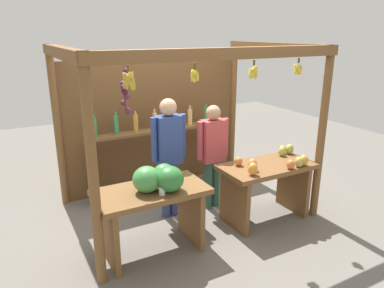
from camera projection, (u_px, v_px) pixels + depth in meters
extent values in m
plane|color=slate|center=(185.00, 208.00, 5.13)|extent=(12.00, 12.00, 0.00)
cylinder|color=brown|center=(93.00, 178.00, 3.30)|extent=(0.10, 0.10, 2.25)
cylinder|color=brown|center=(322.00, 136.00, 4.62)|extent=(0.10, 0.10, 2.25)
cylinder|color=brown|center=(58.00, 129.00, 4.96)|extent=(0.10, 0.10, 2.25)
cylinder|color=brown|center=(233.00, 108.00, 6.29)|extent=(0.10, 0.10, 2.25)
cube|color=brown|center=(230.00, 53.00, 3.64)|extent=(3.02, 0.12, 0.12)
cube|color=brown|center=(62.00, 52.00, 3.81)|extent=(0.12, 2.09, 0.12)
cube|color=brown|center=(275.00, 47.00, 5.14)|extent=(0.12, 2.09, 0.12)
cube|color=brown|center=(155.00, 124.00, 5.68)|extent=(2.92, 0.04, 2.03)
cylinder|color=brown|center=(254.00, 63.00, 3.89)|extent=(0.02, 0.02, 0.06)
ellipsoid|color=yellow|center=(255.00, 73.00, 3.93)|extent=(0.04, 0.07, 0.12)
ellipsoid|color=yellow|center=(255.00, 71.00, 3.94)|extent=(0.06, 0.07, 0.12)
ellipsoid|color=yellow|center=(253.00, 71.00, 3.94)|extent=(0.08, 0.05, 0.12)
ellipsoid|color=yellow|center=(251.00, 74.00, 3.94)|extent=(0.07, 0.05, 0.12)
ellipsoid|color=yellow|center=(250.00, 74.00, 3.92)|extent=(0.05, 0.06, 0.12)
ellipsoid|color=yellow|center=(252.00, 73.00, 3.90)|extent=(0.05, 0.08, 0.12)
ellipsoid|color=yellow|center=(254.00, 73.00, 3.90)|extent=(0.05, 0.05, 0.12)
ellipsoid|color=yellow|center=(256.00, 71.00, 3.90)|extent=(0.07, 0.05, 0.12)
ellipsoid|color=yellow|center=(256.00, 74.00, 3.93)|extent=(0.06, 0.07, 0.12)
cylinder|color=brown|center=(128.00, 68.00, 3.34)|extent=(0.02, 0.02, 0.06)
ellipsoid|color=gold|center=(131.00, 82.00, 3.39)|extent=(0.04, 0.08, 0.15)
ellipsoid|color=gold|center=(131.00, 79.00, 3.40)|extent=(0.07, 0.08, 0.16)
ellipsoid|color=gold|center=(128.00, 79.00, 3.39)|extent=(0.08, 0.04, 0.15)
ellipsoid|color=gold|center=(125.00, 81.00, 3.40)|extent=(0.08, 0.06, 0.16)
ellipsoid|color=gold|center=(127.00, 82.00, 3.38)|extent=(0.06, 0.08, 0.16)
ellipsoid|color=gold|center=(126.00, 80.00, 3.35)|extent=(0.05, 0.09, 0.16)
ellipsoid|color=gold|center=(128.00, 80.00, 3.34)|extent=(0.09, 0.07, 0.16)
ellipsoid|color=gold|center=(131.00, 83.00, 3.36)|extent=(0.08, 0.04, 0.16)
ellipsoid|color=gold|center=(133.00, 83.00, 3.37)|extent=(0.06, 0.07, 0.16)
cylinder|color=brown|center=(195.00, 66.00, 3.56)|extent=(0.02, 0.02, 0.06)
ellipsoid|color=yellow|center=(196.00, 77.00, 3.61)|extent=(0.04, 0.08, 0.12)
ellipsoid|color=yellow|center=(193.00, 76.00, 3.64)|extent=(0.06, 0.04, 0.13)
ellipsoid|color=yellow|center=(192.00, 75.00, 3.59)|extent=(0.05, 0.07, 0.13)
ellipsoid|color=yellow|center=(193.00, 77.00, 3.57)|extent=(0.06, 0.07, 0.13)
ellipsoid|color=yellow|center=(197.00, 76.00, 3.58)|extent=(0.06, 0.05, 0.13)
cylinder|color=brown|center=(299.00, 60.00, 4.20)|extent=(0.02, 0.02, 0.06)
ellipsoid|color=yellow|center=(299.00, 70.00, 4.24)|extent=(0.04, 0.07, 0.12)
ellipsoid|color=yellow|center=(297.00, 70.00, 4.25)|extent=(0.07, 0.05, 0.13)
ellipsoid|color=yellow|center=(296.00, 70.00, 4.24)|extent=(0.07, 0.06, 0.13)
ellipsoid|color=yellow|center=(296.00, 69.00, 4.21)|extent=(0.04, 0.07, 0.12)
ellipsoid|color=yellow|center=(299.00, 69.00, 4.19)|extent=(0.06, 0.05, 0.13)
ellipsoid|color=yellow|center=(301.00, 70.00, 4.21)|extent=(0.05, 0.05, 0.12)
cylinder|color=#4C422D|center=(125.00, 90.00, 3.64)|extent=(0.01, 0.01, 0.55)
sphere|color=#511938|center=(126.00, 71.00, 3.58)|extent=(0.06, 0.06, 0.06)
sphere|color=#601E42|center=(127.00, 76.00, 3.62)|extent=(0.07, 0.07, 0.07)
sphere|color=#511938|center=(123.00, 84.00, 3.61)|extent=(0.07, 0.07, 0.07)
sphere|color=#511938|center=(123.00, 87.00, 3.60)|extent=(0.06, 0.06, 0.06)
sphere|color=#47142D|center=(125.00, 91.00, 3.64)|extent=(0.07, 0.07, 0.07)
sphere|color=#601E42|center=(127.00, 96.00, 3.67)|extent=(0.07, 0.07, 0.07)
sphere|color=#511938|center=(123.00, 103.00, 3.67)|extent=(0.06, 0.06, 0.06)
sphere|color=#601E42|center=(128.00, 111.00, 3.70)|extent=(0.07, 0.07, 0.07)
cube|color=brown|center=(151.00, 192.00, 3.92)|extent=(1.22, 0.64, 0.06)
cube|color=brown|center=(109.00, 234.00, 3.81)|extent=(0.06, 0.58, 0.71)
cube|color=brown|center=(191.00, 213.00, 4.26)|extent=(0.06, 0.58, 0.71)
ellipsoid|color=#38843D|center=(164.00, 173.00, 4.06)|extent=(0.29, 0.29, 0.22)
ellipsoid|color=#2D7533|center=(169.00, 179.00, 3.82)|extent=(0.44, 0.44, 0.28)
ellipsoid|color=#429347|center=(147.00, 179.00, 3.81)|extent=(0.43, 0.43, 0.28)
cylinder|color=white|center=(162.00, 191.00, 3.77)|extent=(0.07, 0.07, 0.09)
cube|color=brown|center=(267.00, 167.00, 4.65)|extent=(1.22, 0.64, 0.06)
cube|color=brown|center=(234.00, 202.00, 4.54)|extent=(0.06, 0.58, 0.71)
cube|color=brown|center=(293.00, 187.00, 4.99)|extent=(0.06, 0.58, 0.71)
ellipsoid|color=gold|center=(304.00, 160.00, 4.58)|extent=(0.12, 0.12, 0.14)
ellipsoid|color=#A8B24C|center=(282.00, 151.00, 4.93)|extent=(0.14, 0.14, 0.13)
ellipsoid|color=#E07F47|center=(252.00, 165.00, 4.41)|extent=(0.14, 0.14, 0.15)
ellipsoid|color=gold|center=(253.00, 169.00, 4.27)|extent=(0.16, 0.16, 0.16)
ellipsoid|color=gold|center=(282.00, 149.00, 5.04)|extent=(0.14, 0.14, 0.12)
ellipsoid|color=#A8B24C|center=(290.00, 149.00, 5.01)|extent=(0.14, 0.14, 0.14)
ellipsoid|color=#CC7038|center=(291.00, 164.00, 4.47)|extent=(0.12, 0.12, 0.12)
ellipsoid|color=#CC7038|center=(239.00, 161.00, 4.58)|extent=(0.10, 0.10, 0.12)
ellipsoid|color=#B79E47|center=(299.00, 162.00, 4.53)|extent=(0.15, 0.15, 0.14)
cube|color=brown|center=(94.00, 172.00, 5.12)|extent=(0.05, 0.20, 1.00)
cube|color=brown|center=(209.00, 151.00, 5.98)|extent=(0.05, 0.20, 1.00)
cube|color=brown|center=(155.00, 131.00, 5.41)|extent=(1.90, 0.22, 0.04)
cylinder|color=#338C4C|center=(95.00, 128.00, 4.95)|extent=(0.06, 0.06, 0.28)
cylinder|color=#338C4C|center=(94.00, 116.00, 4.90)|extent=(0.03, 0.03, 0.06)
cylinder|color=#338C4C|center=(116.00, 125.00, 5.09)|extent=(0.06, 0.06, 0.27)
cylinder|color=#338C4C|center=(115.00, 114.00, 5.04)|extent=(0.03, 0.03, 0.06)
cylinder|color=gold|center=(136.00, 124.00, 5.23)|extent=(0.07, 0.07, 0.25)
cylinder|color=gold|center=(135.00, 113.00, 5.18)|extent=(0.03, 0.03, 0.06)
cylinder|color=#D8B266|center=(155.00, 121.00, 5.36)|extent=(0.07, 0.07, 0.25)
cylinder|color=#D8B266|center=(154.00, 111.00, 5.32)|extent=(0.03, 0.03, 0.06)
cylinder|color=#D8B266|center=(173.00, 119.00, 5.50)|extent=(0.07, 0.07, 0.26)
cylinder|color=#D8B266|center=(173.00, 109.00, 5.45)|extent=(0.03, 0.03, 0.06)
cylinder|color=#D8B266|center=(190.00, 117.00, 5.63)|extent=(0.07, 0.07, 0.24)
cylinder|color=#D8B266|center=(190.00, 108.00, 5.59)|extent=(0.03, 0.03, 0.06)
cylinder|color=#338C4C|center=(206.00, 115.00, 5.77)|extent=(0.06, 0.06, 0.24)
cylinder|color=#338C4C|center=(206.00, 106.00, 5.72)|extent=(0.03, 0.03, 0.06)
cylinder|color=navy|center=(166.00, 191.00, 4.80)|extent=(0.11, 0.11, 0.75)
cylinder|color=navy|center=(174.00, 189.00, 4.85)|extent=(0.11, 0.11, 0.75)
cube|color=#2D428C|center=(169.00, 140.00, 4.62)|extent=(0.32, 0.19, 0.64)
cylinder|color=#2D428C|center=(154.00, 140.00, 4.52)|extent=(0.08, 0.08, 0.57)
cylinder|color=#2D428C|center=(183.00, 136.00, 4.70)|extent=(0.08, 0.08, 0.57)
sphere|color=tan|center=(168.00, 107.00, 4.49)|extent=(0.22, 0.22, 0.22)
cylinder|color=#315C47|center=(208.00, 185.00, 5.06)|extent=(0.11, 0.11, 0.69)
cylinder|color=#315C47|center=(216.00, 183.00, 5.12)|extent=(0.11, 0.11, 0.69)
cube|color=#BF474C|center=(213.00, 141.00, 4.90)|extent=(0.32, 0.19, 0.58)
cylinder|color=#BF474C|center=(200.00, 141.00, 4.80)|extent=(0.08, 0.08, 0.52)
cylinder|color=#BF474C|center=(225.00, 137.00, 4.98)|extent=(0.08, 0.08, 0.52)
sphere|color=tan|center=(213.00, 113.00, 4.78)|extent=(0.20, 0.20, 0.20)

